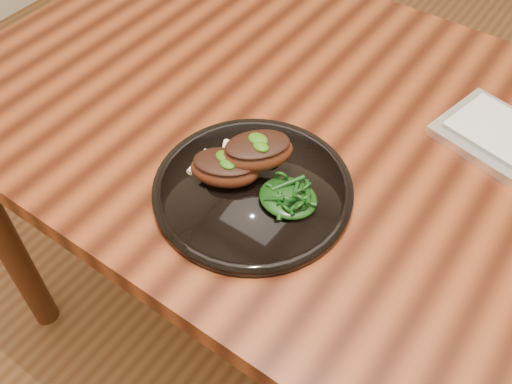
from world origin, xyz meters
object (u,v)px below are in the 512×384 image
at_px(plate, 253,190).
at_px(lamb_chop_front, 225,168).
at_px(desk, 402,200).
at_px(greens_heap, 288,195).

relative_size(plate, lamb_chop_front, 2.45).
height_order(desk, plate, plate).
height_order(desk, greens_heap, greens_heap).
bearing_deg(desk, lamb_chop_front, -136.18).
bearing_deg(greens_heap, lamb_chop_front, -171.04).
height_order(plate, lamb_chop_front, lamb_chop_front).
bearing_deg(plate, greens_heap, 5.19).
relative_size(plate, greens_heap, 3.41).
height_order(desk, lamb_chop_front, lamb_chop_front).
height_order(lamb_chop_front, greens_heap, lamb_chop_front).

